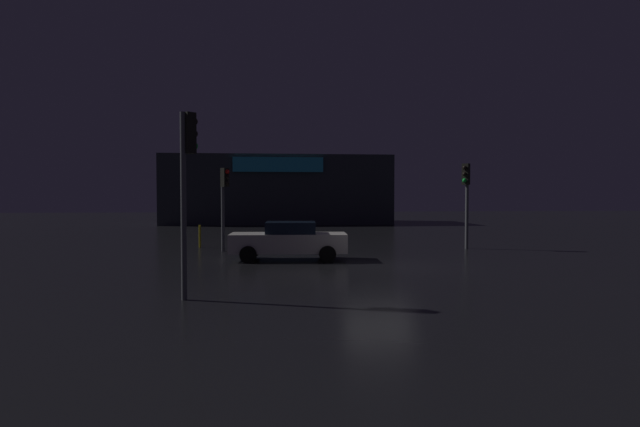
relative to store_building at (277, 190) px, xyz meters
name	(u,v)px	position (x,y,z in m)	size (l,w,h in m)	color
ground_plane	(379,266)	(2.89, -30.04, -3.00)	(120.00, 120.00, 0.00)	black
store_building	(277,190)	(0.00, 0.00, 0.00)	(19.85, 8.13, 5.99)	#33383D
traffic_signal_main	(466,190)	(8.34, -24.36, -0.19)	(0.42, 0.42, 4.05)	#595B60
traffic_signal_opposite	(187,166)	(-3.11, -35.50, 0.29)	(0.43, 0.42, 4.60)	#595B60
traffic_signal_cross_left	(224,193)	(-3.01, -24.30, -0.35)	(0.42, 0.42, 3.79)	#595B60
car_near	(289,240)	(-0.25, -27.86, -2.22)	(4.65, 2.21, 1.51)	silver
bollard_kerb_a	(200,236)	(-4.33, -22.43, -2.45)	(0.10, 0.10, 1.10)	gold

